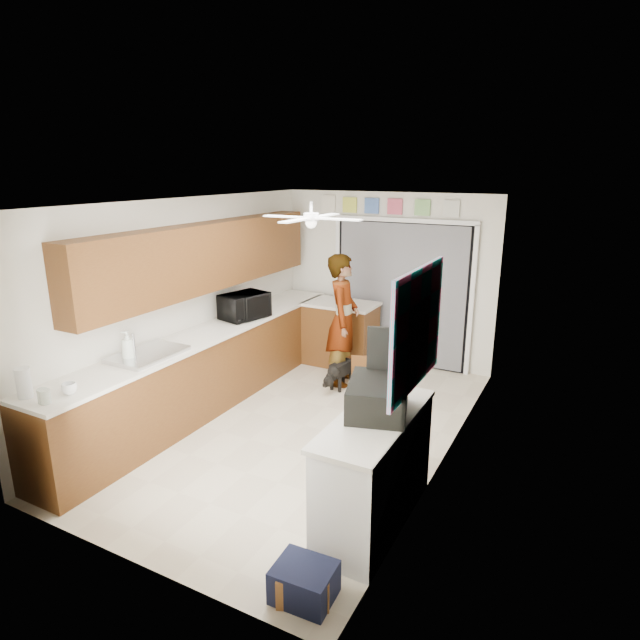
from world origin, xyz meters
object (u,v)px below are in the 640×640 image
at_px(microwave, 244,306).
at_px(man, 343,320).
at_px(soap_bottle, 128,346).
at_px(paper_towel_roll, 24,383).
at_px(dog, 342,373).
at_px(cardboard_box, 304,584).
at_px(navy_crate, 304,582).
at_px(suitcase, 378,397).
at_px(cup, 69,389).

distance_m(microwave, man, 1.31).
bearing_deg(soap_bottle, microwave, 86.96).
bearing_deg(paper_towel_roll, dog, 68.35).
relative_size(cardboard_box, navy_crate, 0.88).
relative_size(microwave, suitcase, 0.97).
bearing_deg(microwave, cup, -165.26).
distance_m(microwave, navy_crate, 3.93).
height_order(cardboard_box, dog, dog).
xyz_separation_m(microwave, man, (1.08, 0.70, -0.22)).
height_order(paper_towel_roll, navy_crate, paper_towel_roll).
height_order(microwave, cardboard_box, microwave).
xyz_separation_m(navy_crate, man, (-1.42, 3.57, 0.76)).
height_order(cup, cardboard_box, cup).
xyz_separation_m(paper_towel_roll, navy_crate, (2.70, 0.05, -0.95)).
distance_m(cup, suitcase, 2.66).
relative_size(suitcase, cardboard_box, 1.72).
distance_m(suitcase, man, 2.90).
bearing_deg(microwave, navy_crate, -125.77).
bearing_deg(cardboard_box, cup, 175.95).
distance_m(microwave, soap_bottle, 1.87).
relative_size(microwave, dog, 1.15).
relative_size(microwave, soap_bottle, 1.83).
distance_m(cup, man, 3.55).
distance_m(suitcase, dog, 2.82).
relative_size(microwave, man, 0.34).
xyz_separation_m(cup, dog, (1.09, 3.21, -0.79)).
bearing_deg(dog, cup, -98.66).
relative_size(cup, man, 0.07).
bearing_deg(cup, man, 73.50).
bearing_deg(navy_crate, man, 111.65).
relative_size(cardboard_box, man, 0.20).
distance_m(paper_towel_roll, dog, 3.79).
bearing_deg(cardboard_box, navy_crate, 0.00).
height_order(soap_bottle, dog, soap_bottle).
xyz_separation_m(soap_bottle, navy_crate, (2.60, -1.00, -0.98)).
bearing_deg(cardboard_box, suitcase, 86.33).
bearing_deg(dog, navy_crate, -58.35).
bearing_deg(man, microwave, 107.22).
xyz_separation_m(microwave, cup, (0.07, -2.69, -0.11)).
relative_size(microwave, paper_towel_roll, 2.24).
height_order(suitcase, dog, suitcase).
bearing_deg(cardboard_box, dog, 111.60).
bearing_deg(soap_bottle, navy_crate, -21.11).
bearing_deg(dog, soap_bottle, -107.88).
xyz_separation_m(microwave, soap_bottle, (-0.10, -1.86, -0.00)).
bearing_deg(navy_crate, cardboard_box, 0.00).
bearing_deg(paper_towel_roll, suitcase, 22.39).
xyz_separation_m(suitcase, cardboard_box, (-0.07, -1.09, -0.96)).
distance_m(microwave, cup, 2.70).
relative_size(microwave, navy_crate, 1.47).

